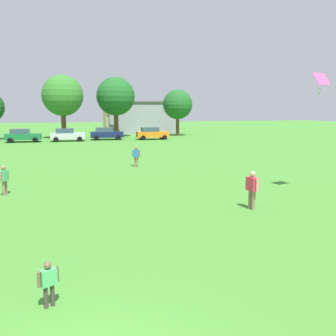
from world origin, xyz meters
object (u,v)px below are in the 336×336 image
tree_right (116,97)px  bystander_near_trees (136,155)px  parked_car_orange_3 (152,133)px  adult_bystander (252,187)px  parked_car_green_0 (22,135)px  parked_car_silver_1 (67,135)px  tree_far_right (178,105)px  kite (321,81)px  tree_center (63,96)px  bystander_midfield (4,178)px  parked_car_navy_2 (106,133)px  child_kite_flyer (48,280)px

tree_right → bystander_near_trees: bearing=-93.9°
bystander_near_trees → parked_car_orange_3: parked_car_orange_3 is taller
adult_bystander → parked_car_green_0: size_ratio=0.39×
parked_car_green_0 → parked_car_silver_1: bearing=-1.0°
bystander_near_trees → parked_car_orange_3: size_ratio=0.35×
tree_right → tree_far_right: tree_right is taller
kite → tree_center: tree_center is taller
bystander_midfield → parked_car_orange_3: parked_car_orange_3 is taller
parked_car_navy_2 → adult_bystander: bearing=-85.8°
parked_car_green_0 → tree_far_right: 23.13m
kite → parked_car_orange_3: size_ratio=0.24×
bystander_midfield → tree_right: (9.90, 36.68, 5.02)m
parked_car_orange_3 → tree_right: (-4.14, 5.91, 5.06)m
parked_car_navy_2 → bystander_midfield: bearing=-104.0°
bystander_midfield → parked_car_orange_3: bearing=174.8°
parked_car_navy_2 → tree_center: tree_center is taller
parked_car_navy_2 → tree_far_right: tree_far_right is taller
adult_bystander → parked_car_navy_2: (-2.77, 37.39, -0.13)m
parked_car_orange_3 → tree_right: 8.81m
bystander_near_trees → kite: size_ratio=1.45×
child_kite_flyer → bystander_near_trees: 19.86m
bystander_midfield → tree_center: 35.74m
parked_car_green_0 → parked_car_orange_3: (16.65, -0.09, 0.00)m
child_kite_flyer → bystander_midfield: size_ratio=0.69×
tree_far_right → parked_car_orange_3: bearing=-131.6°
tree_center → tree_right: size_ratio=1.00×
parked_car_green_0 → kite: bearing=-62.5°
tree_center → tree_right: (7.50, 1.38, -0.03)m
bystander_midfield → child_kite_flyer: bearing=32.2°
parked_car_navy_2 → tree_far_right: bearing=23.0°
adult_bystander → parked_car_orange_3: size_ratio=0.39×
child_kite_flyer → tree_right: 49.25m
parked_car_silver_1 → adult_bystander: bearing=-77.7°
tree_center → tree_far_right: (17.00, 1.48, -1.18)m
tree_right → parked_car_silver_1: bearing=-140.1°
bystander_midfield → parked_car_navy_2: size_ratio=0.35×
kite → tree_right: 40.46m
kite → parked_car_orange_3: bearing=92.0°
bystander_near_trees → tree_far_right: size_ratio=0.21×
kite → tree_far_right: 40.43m
child_kite_flyer → tree_center: (-0.29, 47.05, 5.32)m
adult_bystander → parked_car_green_0: bearing=9.9°
parked_car_orange_3 → kite: bearing=-88.0°
child_kite_flyer → adult_bystander: bearing=10.0°
tree_center → adult_bystander: bearing=-78.5°
adult_bystander → parked_car_silver_1: 37.08m
parked_car_silver_1 → tree_far_right: bearing=20.0°
bystander_midfield → bystander_near_trees: bearing=152.6°
kite → parked_car_navy_2: bearing=101.7°
tree_far_right → parked_car_navy_2: bearing=-157.0°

